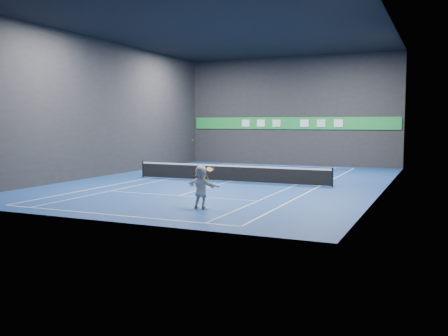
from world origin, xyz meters
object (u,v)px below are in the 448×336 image
at_px(tennis_ball, 193,140).
at_px(tennis_racket, 210,170).
at_px(player, 201,187).
at_px(tennis_net, 230,173).

bearing_deg(tennis_ball, tennis_racket, 0.86).
relative_size(player, tennis_net, 0.14).
distance_m(tennis_net, tennis_racket, 9.72).
height_order(tennis_ball, tennis_net, tennis_ball).
height_order(tennis_net, tennis_racket, tennis_racket).
distance_m(player, tennis_racket, 0.82).
xyz_separation_m(player, tennis_racket, (0.40, 0.05, 0.71)).
relative_size(player, tennis_racket, 3.15).
bearing_deg(tennis_racket, tennis_net, 108.24).
relative_size(player, tennis_ball, 28.43).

